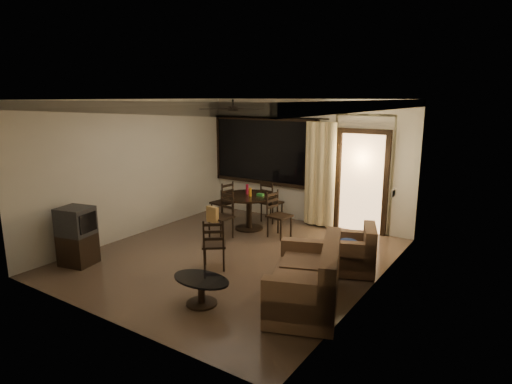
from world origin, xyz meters
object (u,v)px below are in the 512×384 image
Objects in this scene: tv_cabinet at (77,236)px; armchair at (354,253)px; dining_chair_south at (221,224)px; side_chair at (214,254)px; dining_table at (249,202)px; sofa at (309,282)px; dining_chair_west at (223,210)px; dining_chair_east at (279,224)px; dining_chair_north at (271,210)px; coffee_table at (201,287)px.

armchair is (4.09, 2.32, -0.19)m from tv_cabinet.
dining_chair_south is 1.59m from side_chair.
dining_table is 0.91m from dining_chair_south.
dining_table is 0.65× the size of sofa.
dining_chair_west is (-0.83, 0.12, -0.31)m from dining_table.
dining_table is at bearing 89.92° from dining_chair_east.
dining_chair_south is at bearing 135.70° from dining_chair_east.
dining_chair_east is (0.83, -0.12, -0.31)m from dining_table.
armchair is 1.12× the size of side_chair.
dining_chair_north reaches higher than armchair.
dining_chair_west is 1.00× the size of dining_chair_east.
coffee_table is (2.25, -3.39, -0.02)m from dining_chair_west.
dining_table is 0.90m from dining_chair_west.
dining_chair_east is 0.95× the size of armchair.
dining_table reaches higher than dining_chair_south.
side_chair is (-1.93, 0.31, -0.09)m from sofa.
dining_chair_south is at bearing 122.63° from coffee_table.
tv_cabinet is 1.15× the size of coffee_table.
dining_chair_south is 1.07× the size of side_chair.
dining_chair_east is at bearing -129.67° from side_chair.
coffee_table is at bearing 116.32° from dining_chair_north.
dining_chair_south is at bearing 129.27° from sofa.
dining_chair_east is 1.07× the size of coffee_table.
tv_cabinet is (-1.32, -3.31, -0.09)m from dining_table.
dining_chair_east is 2.13m from armchair.
coffee_table is at bearing -142.23° from armchair.
dining_chair_west is at bearing 171.86° from dining_table.
dining_chair_north is 0.95× the size of armchair.
dining_chair_south and dining_chair_north have the same top height.
dining_table is 1.27× the size of dining_chair_south.
armchair is (2.89, -0.14, 0.01)m from dining_chair_south.
dining_chair_west is at bearing -93.03° from side_chair.
dining_chair_north is at bearing 57.96° from tv_cabinet.
dining_table is at bearing -108.49° from side_chair.
side_chair is (1.59, -2.28, -0.02)m from dining_chair_west.
armchair is 1.12× the size of coffee_table.
dining_chair_west is at bearing 141.24° from armchair.
sofa is (1.87, -2.36, 0.07)m from dining_chair_east.
dining_chair_east is at bearing 100.76° from coffee_table.
dining_chair_west is 4.07m from coffee_table.
tv_cabinet is at bearing -9.23° from side_chair.
dining_table is at bearing 116.70° from sofa.
sofa is 1.50m from armchair.
dining_chair_south is at bearing 44.30° from dining_chair_west.
sofa is at bearing -114.49° from armchair.
side_chair is at bearing 120.90° from coffee_table.
coffee_table is (-1.35, -2.28, -0.06)m from armchair.
tv_cabinet reaches higher than dining_chair_east.
dining_chair_west and dining_chair_east have the same top height.
dining_chair_north reaches higher than sofa.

